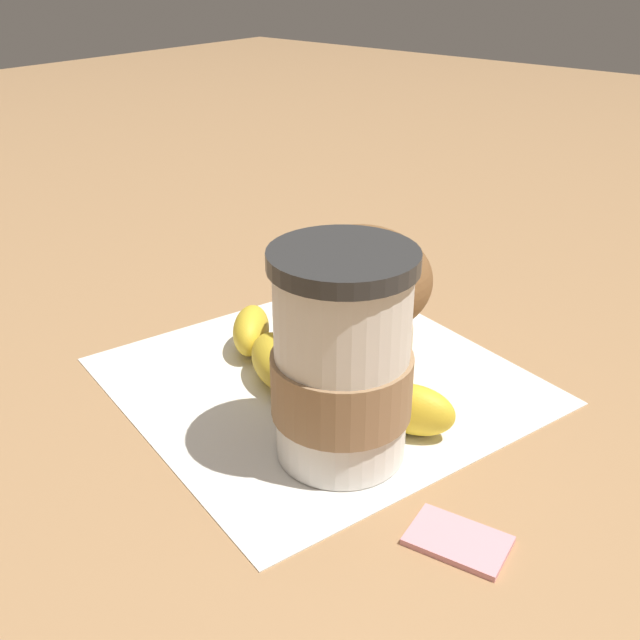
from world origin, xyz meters
TOP-DOWN VIEW (x-y plane):
  - ground_plane at (0.00, 0.00)m, footprint 3.00×3.00m
  - paper_napkin at (0.00, 0.00)m, footprint 0.31×0.31m
  - coffee_cup at (-0.06, 0.05)m, footprint 0.08×0.08m
  - muffin at (-0.01, -0.03)m, footprint 0.10×0.10m
  - banana at (-0.01, 0.02)m, footprint 0.21×0.08m
  - sugar_packet at (-0.15, 0.08)m, footprint 0.05×0.04m

SIDE VIEW (x-z plane):
  - ground_plane at x=0.00m, z-range 0.00..0.00m
  - paper_napkin at x=0.00m, z-range 0.00..0.00m
  - sugar_packet at x=-0.15m, z-range 0.00..0.01m
  - banana at x=-0.01m, z-range 0.00..0.03m
  - muffin at x=-0.01m, z-range 0.01..0.11m
  - coffee_cup at x=-0.06m, z-range 0.00..0.13m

